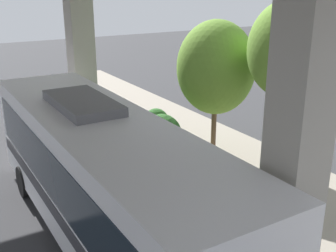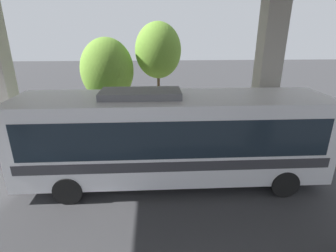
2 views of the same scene
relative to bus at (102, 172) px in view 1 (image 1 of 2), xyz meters
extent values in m
plane|color=#38383A|center=(-2.64, -1.38, -1.99)|extent=(80.00, 80.00, 0.00)
cube|color=gray|center=(-5.64, -1.38, -1.98)|extent=(6.00, 40.00, 0.02)
cube|color=#9E998E|center=(-2.14, -7.03, 1.69)|extent=(0.90, 0.90, 7.35)
cube|color=#9E998E|center=(-2.14, 4.26, 1.69)|extent=(0.90, 0.90, 7.35)
cube|color=silver|center=(0.00, 0.01, -0.05)|extent=(2.65, 11.24, 2.97)
cube|color=#19232D|center=(0.00, 0.01, 0.31)|extent=(2.69, 10.34, 1.31)
cube|color=#333338|center=(0.00, 0.01, -0.64)|extent=(2.69, 10.67, 0.36)
cube|color=slate|center=(0.00, -1.12, 1.56)|extent=(1.32, 2.81, 0.24)
cylinder|color=black|center=(-1.24, -3.65, -1.49)|extent=(0.28, 1.00, 1.00)
cylinder|color=black|center=(1.24, -3.65, -1.49)|extent=(0.28, 1.00, 1.00)
cylinder|color=red|center=(-4.43, 0.26, -1.56)|extent=(0.19, 0.19, 0.86)
sphere|color=red|center=(-4.43, 0.26, -1.07)|extent=(0.18, 0.18, 0.18)
cylinder|color=red|center=(-4.57, 0.26, -1.43)|extent=(0.11, 0.08, 0.08)
cylinder|color=red|center=(-4.30, 0.26, -1.43)|extent=(0.11, 0.08, 0.08)
cylinder|color=#9E998E|center=(-3.48, -1.43, -1.68)|extent=(1.09, 1.09, 0.62)
sphere|color=olive|center=(-3.48, -1.43, -1.04)|extent=(1.19, 1.19, 1.19)
sphere|color=orange|center=(-3.34, -1.54, -1.21)|extent=(0.38, 0.38, 0.38)
cylinder|color=#9E998E|center=(-4.59, -5.33, -1.60)|extent=(0.98, 0.98, 0.77)
sphere|color=#2D6028|center=(-4.59, -5.33, -0.92)|extent=(1.06, 1.06, 1.06)
sphere|color=#BF334C|center=(-4.46, -5.43, -1.07)|extent=(0.34, 0.34, 0.34)
cylinder|color=#9E998E|center=(-3.92, -3.74, -1.65)|extent=(1.28, 1.28, 0.68)
sphere|color=#2D6028|center=(-3.92, -3.74, -0.88)|extent=(1.54, 1.54, 1.54)
sphere|color=#BF334C|center=(-3.76, -3.86, -1.13)|extent=(0.45, 0.45, 0.45)
cylinder|color=#9E998E|center=(-3.30, -6.18, -1.69)|extent=(0.92, 0.92, 0.59)
sphere|color=#4C8C38|center=(-3.30, -6.18, -1.08)|extent=(1.13, 1.13, 1.13)
sphere|color=orange|center=(-3.19, -6.27, -1.26)|extent=(0.32, 0.32, 0.32)
cylinder|color=brown|center=(-6.01, -3.25, -0.67)|extent=(0.20, 0.20, 2.63)
ellipsoid|color=olive|center=(-6.01, -3.25, 1.53)|extent=(2.95, 2.95, 3.54)
cylinder|color=brown|center=(-6.68, -0.36, -0.13)|extent=(0.16, 0.16, 3.71)
ellipsoid|color=olive|center=(-6.68, -0.36, 2.53)|extent=(2.66, 2.66, 3.19)
camera|label=1|loc=(3.57, 9.16, 4.57)|focal=45.00mm
camera|label=2|loc=(9.04, -0.65, 3.68)|focal=28.00mm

